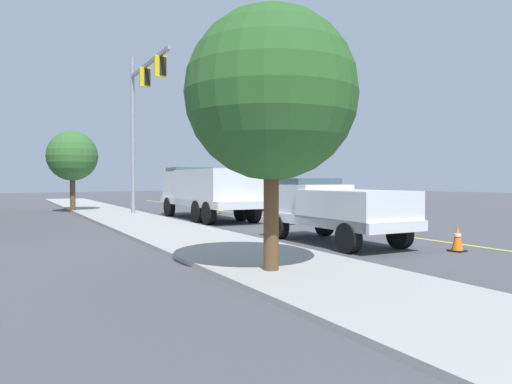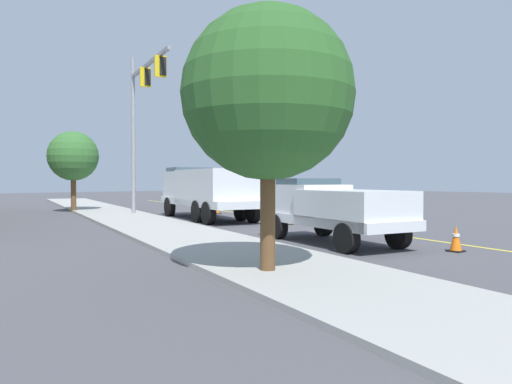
{
  "view_description": "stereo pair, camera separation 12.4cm",
  "coord_description": "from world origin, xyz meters",
  "px_view_note": "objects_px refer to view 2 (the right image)",
  "views": [
    {
      "loc": [
        -18.74,
        16.6,
        2.02
      ],
      "look_at": [
        -0.06,
        1.41,
        1.4
      ],
      "focal_mm": 33.81,
      "sensor_mm": 36.0,
      "label": 1
    },
    {
      "loc": [
        -18.82,
        16.5,
        2.02
      ],
      "look_at": [
        -0.06,
        1.41,
        1.4
      ],
      "focal_mm": 33.81,
      "sensor_mm": 36.0,
      "label": 2
    }
  ],
  "objects_px": {
    "traffic_signal_mast": "(142,106)",
    "traffic_cone_leading": "(456,239)",
    "passing_minivan": "(255,195)",
    "traffic_cone_mid_front": "(288,217)",
    "service_pickup_truck": "(334,208)",
    "traffic_cone_mid_rear": "(217,207)",
    "utility_bucket_truck": "(207,187)"
  },
  "relations": [
    {
      "from": "utility_bucket_truck",
      "to": "traffic_cone_mid_front",
      "type": "xyz_separation_m",
      "value": [
        -4.84,
        -1.17,
        -1.26
      ]
    },
    {
      "from": "traffic_cone_mid_rear",
      "to": "service_pickup_truck",
      "type": "bearing_deg",
      "value": 161.07
    },
    {
      "from": "traffic_signal_mast",
      "to": "traffic_cone_mid_front",
      "type": "bearing_deg",
      "value": -157.7
    },
    {
      "from": "traffic_cone_leading",
      "to": "traffic_cone_mid_front",
      "type": "xyz_separation_m",
      "value": [
        8.95,
        -1.87,
        -0.0
      ]
    },
    {
      "from": "passing_minivan",
      "to": "traffic_cone_mid_rear",
      "type": "bearing_deg",
      "value": 112.99
    },
    {
      "from": "passing_minivan",
      "to": "traffic_cone_leading",
      "type": "distance_m",
      "value": 20.03
    },
    {
      "from": "traffic_cone_mid_rear",
      "to": "passing_minivan",
      "type": "bearing_deg",
      "value": -67.01
    },
    {
      "from": "passing_minivan",
      "to": "service_pickup_truck",
      "type": "bearing_deg",
      "value": 149.35
    },
    {
      "from": "utility_bucket_truck",
      "to": "passing_minivan",
      "type": "xyz_separation_m",
      "value": [
        4.73,
        -6.94,
        -0.65
      ]
    },
    {
      "from": "traffic_cone_leading",
      "to": "traffic_cone_mid_rear",
      "type": "bearing_deg",
      "value": -10.89
    },
    {
      "from": "utility_bucket_truck",
      "to": "traffic_cone_leading",
      "type": "height_order",
      "value": "utility_bucket_truck"
    },
    {
      "from": "traffic_signal_mast",
      "to": "traffic_cone_mid_rear",
      "type": "bearing_deg",
      "value": -93.74
    },
    {
      "from": "passing_minivan",
      "to": "traffic_cone_mid_front",
      "type": "height_order",
      "value": "passing_minivan"
    },
    {
      "from": "service_pickup_truck",
      "to": "traffic_cone_mid_rear",
      "type": "xyz_separation_m",
      "value": [
        13.33,
        -4.57,
        -0.69
      ]
    },
    {
      "from": "traffic_cone_mid_front",
      "to": "traffic_cone_mid_rear",
      "type": "xyz_separation_m",
      "value": [
        7.68,
        -1.33,
        0.07
      ]
    },
    {
      "from": "service_pickup_truck",
      "to": "traffic_cone_leading",
      "type": "relative_size",
      "value": 7.9
    },
    {
      "from": "traffic_signal_mast",
      "to": "traffic_cone_leading",
      "type": "bearing_deg",
      "value": -175.27
    },
    {
      "from": "traffic_cone_mid_front",
      "to": "traffic_signal_mast",
      "type": "bearing_deg",
      "value": 22.3
    },
    {
      "from": "traffic_cone_mid_front",
      "to": "traffic_cone_mid_rear",
      "type": "distance_m",
      "value": 7.79
    },
    {
      "from": "traffic_cone_leading",
      "to": "traffic_cone_mid_front",
      "type": "bearing_deg",
      "value": -11.82
    },
    {
      "from": "traffic_cone_leading",
      "to": "traffic_signal_mast",
      "type": "relative_size",
      "value": 0.08
    },
    {
      "from": "service_pickup_truck",
      "to": "traffic_signal_mast",
      "type": "bearing_deg",
      "value": 0.12
    },
    {
      "from": "traffic_cone_mid_rear",
      "to": "traffic_signal_mast",
      "type": "xyz_separation_m",
      "value": [
        0.3,
        4.6,
        5.53
      ]
    },
    {
      "from": "passing_minivan",
      "to": "traffic_signal_mast",
      "type": "distance_m",
      "value": 10.45
    },
    {
      "from": "service_pickup_truck",
      "to": "traffic_cone_leading",
      "type": "height_order",
      "value": "service_pickup_truck"
    },
    {
      "from": "passing_minivan",
      "to": "traffic_cone_leading",
      "type": "xyz_separation_m",
      "value": [
        -18.51,
        7.64,
        -0.61
      ]
    },
    {
      "from": "service_pickup_truck",
      "to": "traffic_cone_mid_front",
      "type": "xyz_separation_m",
      "value": [
        5.65,
        -3.24,
        -0.76
      ]
    },
    {
      "from": "traffic_cone_leading",
      "to": "passing_minivan",
      "type": "bearing_deg",
      "value": -22.43
    },
    {
      "from": "utility_bucket_truck",
      "to": "passing_minivan",
      "type": "distance_m",
      "value": 8.42
    },
    {
      "from": "service_pickup_truck",
      "to": "traffic_cone_leading",
      "type": "xyz_separation_m",
      "value": [
        -3.3,
        -1.37,
        -0.75
      ]
    },
    {
      "from": "passing_minivan",
      "to": "traffic_signal_mast",
      "type": "height_order",
      "value": "traffic_signal_mast"
    },
    {
      "from": "passing_minivan",
      "to": "traffic_cone_mid_front",
      "type": "distance_m",
      "value": 11.18
    }
  ]
}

